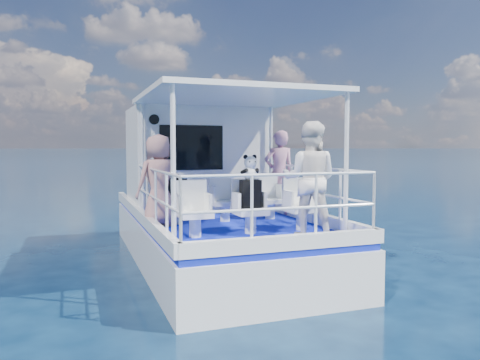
% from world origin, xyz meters
% --- Properties ---
extents(ground, '(2000.00, 2000.00, 0.00)m').
position_xyz_m(ground, '(0.00, 0.00, 0.00)').
color(ground, '#061831').
rests_on(ground, ground).
extents(hull, '(3.00, 7.00, 1.60)m').
position_xyz_m(hull, '(0.00, 1.00, 0.00)').
color(hull, white).
rests_on(hull, ground).
extents(deck, '(2.90, 6.90, 0.10)m').
position_xyz_m(deck, '(0.00, 1.00, 0.85)').
color(deck, '#0B179B').
rests_on(deck, hull).
extents(cabin, '(2.85, 2.00, 2.20)m').
position_xyz_m(cabin, '(0.00, 2.30, 2.00)').
color(cabin, white).
rests_on(cabin, deck).
extents(canopy, '(3.00, 3.20, 0.08)m').
position_xyz_m(canopy, '(0.00, -0.20, 3.14)').
color(canopy, white).
rests_on(canopy, cabin).
extents(canopy_posts, '(2.77, 2.97, 2.20)m').
position_xyz_m(canopy_posts, '(0.00, -0.25, 2.00)').
color(canopy_posts, white).
rests_on(canopy_posts, deck).
extents(railings, '(2.84, 3.59, 1.00)m').
position_xyz_m(railings, '(0.00, -0.58, 1.40)').
color(railings, white).
rests_on(railings, deck).
extents(seat_port_fwd, '(0.48, 0.46, 0.38)m').
position_xyz_m(seat_port_fwd, '(-0.90, 0.20, 1.09)').
color(seat_port_fwd, white).
rests_on(seat_port_fwd, deck).
extents(seat_center_fwd, '(0.48, 0.46, 0.38)m').
position_xyz_m(seat_center_fwd, '(0.00, 0.20, 1.09)').
color(seat_center_fwd, white).
rests_on(seat_center_fwd, deck).
extents(seat_stbd_fwd, '(0.48, 0.46, 0.38)m').
position_xyz_m(seat_stbd_fwd, '(0.90, 0.20, 1.09)').
color(seat_stbd_fwd, white).
rests_on(seat_stbd_fwd, deck).
extents(seat_port_aft, '(0.48, 0.46, 0.38)m').
position_xyz_m(seat_port_aft, '(-0.90, -1.10, 1.09)').
color(seat_port_aft, white).
rests_on(seat_port_aft, deck).
extents(seat_center_aft, '(0.48, 0.46, 0.38)m').
position_xyz_m(seat_center_aft, '(0.00, -1.10, 1.09)').
color(seat_center_aft, white).
rests_on(seat_center_aft, deck).
extents(seat_stbd_aft, '(0.48, 0.46, 0.38)m').
position_xyz_m(seat_stbd_aft, '(0.90, -1.10, 1.09)').
color(seat_stbd_aft, white).
rests_on(seat_stbd_aft, deck).
extents(passenger_port_fwd, '(0.69, 0.59, 1.58)m').
position_xyz_m(passenger_port_fwd, '(-1.25, 0.02, 1.69)').
color(passenger_port_fwd, tan).
rests_on(passenger_port_fwd, deck).
extents(passenger_stbd_fwd, '(0.64, 0.44, 1.69)m').
position_xyz_m(passenger_stbd_fwd, '(1.25, 0.55, 1.74)').
color(passenger_stbd_fwd, pink).
rests_on(passenger_stbd_fwd, deck).
extents(passenger_stbd_aft, '(1.08, 1.03, 1.75)m').
position_xyz_m(passenger_stbd_aft, '(0.75, -1.64, 1.77)').
color(passenger_stbd_aft, white).
rests_on(passenger_stbd_aft, deck).
extents(backpack_port, '(0.34, 0.19, 0.44)m').
position_xyz_m(backpack_port, '(-0.91, 0.15, 1.50)').
color(backpack_port, black).
rests_on(backpack_port, seat_port_fwd).
extents(backpack_center, '(0.31, 0.18, 0.47)m').
position_xyz_m(backpack_center, '(-0.01, -1.12, 1.51)').
color(backpack_center, black).
rests_on(backpack_center, seat_center_aft).
extents(compact_camera, '(0.11, 0.06, 0.06)m').
position_xyz_m(compact_camera, '(-0.92, 0.14, 1.76)').
color(compact_camera, black).
rests_on(compact_camera, backpack_port).
extents(panda, '(0.25, 0.21, 0.39)m').
position_xyz_m(panda, '(-0.02, -1.12, 1.94)').
color(panda, white).
rests_on(panda, backpack_center).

